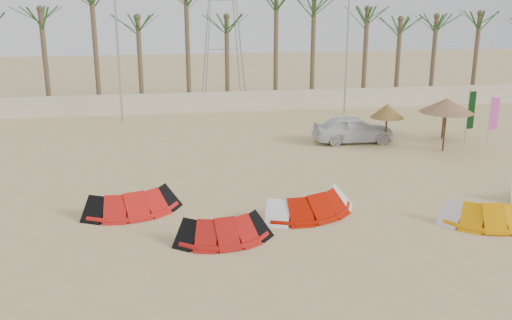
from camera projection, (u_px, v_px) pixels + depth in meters
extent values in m
plane|color=tan|center=(288.00, 260.00, 16.63)|extent=(120.00, 120.00, 0.00)
cube|color=beige|center=(218.00, 102.00, 37.30)|extent=(60.00, 0.30, 1.30)
cylinder|color=brown|center=(154.00, 61.00, 37.39)|extent=(0.32, 0.32, 6.50)
ellipsoid|color=#194719|center=(152.00, 9.00, 36.48)|extent=(4.00, 4.00, 2.40)
cylinder|color=brown|center=(302.00, 58.00, 38.90)|extent=(0.32, 0.32, 6.50)
ellipsoid|color=#194719|center=(304.00, 9.00, 37.99)|extent=(4.00, 4.00, 2.40)
cylinder|color=brown|center=(440.00, 56.00, 40.40)|extent=(0.32, 0.32, 6.50)
ellipsoid|color=#194719|center=(444.00, 8.00, 39.49)|extent=(4.00, 4.00, 2.40)
cylinder|color=#A5A8AD|center=(117.00, 29.00, 33.14)|extent=(0.14, 0.14, 11.00)
cylinder|color=#A5A8AD|center=(348.00, 27.00, 35.25)|extent=(0.14, 0.14, 11.00)
cylinder|color=red|center=(133.00, 211.00, 20.08)|extent=(3.01, 1.17, 0.20)
cube|color=black|center=(92.00, 208.00, 19.92)|extent=(0.92, 1.23, 0.40)
cube|color=black|center=(173.00, 204.00, 20.34)|extent=(0.92, 1.23, 0.40)
cylinder|color=#A8110D|center=(224.00, 239.00, 17.78)|extent=(2.71, 0.57, 0.20)
cube|color=black|center=(185.00, 236.00, 17.65)|extent=(0.75, 1.17, 0.40)
cube|color=black|center=(262.00, 231.00, 18.02)|extent=(0.75, 1.17, 0.40)
cylinder|color=#A20E00|center=(310.00, 212.00, 19.94)|extent=(3.11, 1.53, 0.20)
cube|color=white|center=(268.00, 210.00, 19.77)|extent=(1.00, 1.25, 0.40)
cube|color=white|center=(351.00, 205.00, 20.22)|extent=(1.00, 1.25, 0.40)
cylinder|color=orange|center=(489.00, 223.00, 19.01)|extent=(2.83, 0.92, 0.20)
cube|color=silver|center=(452.00, 220.00, 18.87)|extent=(0.86, 1.22, 0.40)
cube|color=white|center=(511.00, 193.00, 21.45)|extent=(0.92, 1.23, 0.40)
cylinder|color=#4C331E|center=(386.00, 125.00, 29.00)|extent=(0.10, 0.10, 2.02)
cone|color=olive|center=(387.00, 111.00, 28.79)|extent=(1.73, 1.73, 0.70)
cylinder|color=#4C331E|center=(445.00, 126.00, 27.79)|extent=(0.10, 0.10, 2.53)
cone|color=#9A6F49|center=(447.00, 105.00, 27.51)|extent=(2.58, 2.58, 0.70)
cylinder|color=#4C331E|center=(443.00, 120.00, 30.29)|extent=(0.10, 0.10, 2.04)
cone|color=brown|center=(445.00, 106.00, 30.08)|extent=(2.02, 2.02, 0.70)
cylinder|color=#A5A8AD|center=(490.00, 120.00, 28.99)|extent=(0.04, 0.04, 2.58)
cube|color=#EB49BD|center=(494.00, 114.00, 28.94)|extent=(0.42, 0.04, 1.68)
cylinder|color=#A5A8AD|center=(467.00, 117.00, 28.70)|extent=(0.04, 0.04, 2.94)
cube|color=black|center=(472.00, 110.00, 28.63)|extent=(0.42, 0.10, 1.91)
imported|color=silver|center=(353.00, 129.00, 29.58)|extent=(4.19, 1.79, 1.41)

